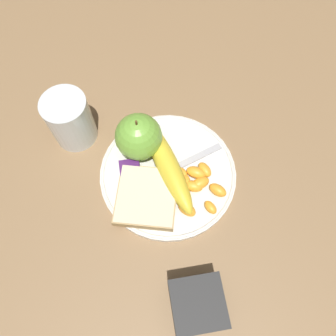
# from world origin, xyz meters

# --- Properties ---
(ground_plane) EXTENTS (3.00, 3.00, 0.00)m
(ground_plane) POSITION_xyz_m (0.00, 0.00, 0.00)
(ground_plane) COLOR olive
(plate) EXTENTS (0.24, 0.24, 0.01)m
(plate) POSITION_xyz_m (0.00, 0.00, 0.01)
(plate) COLOR silver
(plate) RESTS_ON ground_plane
(juice_glass) EXTENTS (0.08, 0.08, 0.10)m
(juice_glass) POSITION_xyz_m (-0.11, -0.16, 0.05)
(juice_glass) COLOR silver
(juice_glass) RESTS_ON ground_plane
(apple) EXTENTS (0.08, 0.08, 0.09)m
(apple) POSITION_xyz_m (-0.06, -0.04, 0.05)
(apple) COLOR #72B23D
(apple) RESTS_ON plate
(banana) EXTENTS (0.20, 0.08, 0.04)m
(banana) POSITION_xyz_m (-0.01, -0.00, 0.03)
(banana) COLOR yellow
(banana) RESTS_ON plate
(bread_slice) EXTENTS (0.13, 0.12, 0.02)m
(bread_slice) POSITION_xyz_m (0.04, -0.04, 0.02)
(bread_slice) COLOR tan
(bread_slice) RESTS_ON plate
(fork) EXTENTS (0.07, 0.17, 0.00)m
(fork) POSITION_xyz_m (-0.00, 0.01, 0.01)
(fork) COLOR #B2B2B7
(fork) RESTS_ON plate
(jam_packet) EXTENTS (0.04, 0.04, 0.02)m
(jam_packet) POSITION_xyz_m (-0.01, -0.07, 0.02)
(jam_packet) COLOR white
(jam_packet) RESTS_ON plate
(orange_segment_0) EXTENTS (0.03, 0.04, 0.02)m
(orange_segment_0) POSITION_xyz_m (0.03, 0.05, 0.02)
(orange_segment_0) COLOR #F9A32D
(orange_segment_0) RESTS_ON plate
(orange_segment_1) EXTENTS (0.03, 0.03, 0.01)m
(orange_segment_1) POSITION_xyz_m (0.08, 0.06, 0.02)
(orange_segment_1) COLOR #F9A32D
(orange_segment_1) RESTS_ON plate
(orange_segment_2) EXTENTS (0.03, 0.04, 0.02)m
(orange_segment_2) POSITION_xyz_m (0.04, 0.04, 0.02)
(orange_segment_2) COLOR #F9A32D
(orange_segment_2) RESTS_ON plate
(orange_segment_3) EXTENTS (0.03, 0.02, 0.01)m
(orange_segment_3) POSITION_xyz_m (0.01, 0.02, 0.02)
(orange_segment_3) COLOR #F9A32D
(orange_segment_3) RESTS_ON plate
(orange_segment_4) EXTENTS (0.04, 0.03, 0.02)m
(orange_segment_4) POSITION_xyz_m (0.01, 0.06, 0.02)
(orange_segment_4) COLOR #F9A32D
(orange_segment_4) RESTS_ON plate
(orange_segment_5) EXTENTS (0.04, 0.04, 0.02)m
(orange_segment_5) POSITION_xyz_m (0.01, 0.05, 0.02)
(orange_segment_5) COLOR #F9A32D
(orange_segment_5) RESTS_ON plate
(orange_segment_6) EXTENTS (0.04, 0.04, 0.02)m
(orange_segment_6) POSITION_xyz_m (0.05, 0.08, 0.02)
(orange_segment_6) COLOR #F9A32D
(orange_segment_6) RESTS_ON plate
(orange_segment_7) EXTENTS (0.04, 0.04, 0.02)m
(orange_segment_7) POSITION_xyz_m (0.07, 0.02, 0.02)
(orange_segment_7) COLOR #F9A32D
(orange_segment_7) RESTS_ON plate
(orange_segment_8) EXTENTS (0.03, 0.02, 0.02)m
(orange_segment_8) POSITION_xyz_m (0.03, 0.03, 0.02)
(orange_segment_8) COLOR #F9A32D
(orange_segment_8) RESTS_ON plate
(condiment_caddy) EXTENTS (0.08, 0.08, 0.06)m
(condiment_caddy) POSITION_xyz_m (0.22, 0.01, 0.03)
(condiment_caddy) COLOR #2D2D2D
(condiment_caddy) RESTS_ON ground_plane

